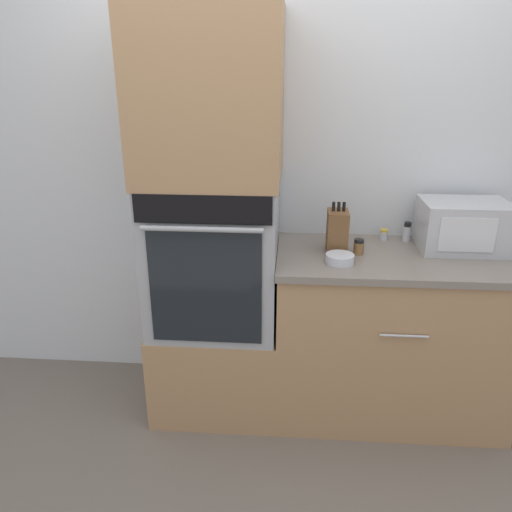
# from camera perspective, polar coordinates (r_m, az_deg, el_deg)

# --- Properties ---
(ground_plane) EXTENTS (12.00, 12.00, 0.00)m
(ground_plane) POSITION_cam_1_polar(r_m,az_deg,el_deg) (2.71, 2.13, -19.95)
(ground_plane) COLOR #6B6056
(wall_back) EXTENTS (8.00, 0.05, 2.50)m
(wall_back) POSITION_cam_1_polar(r_m,az_deg,el_deg) (2.73, 3.05, 9.88)
(wall_back) COLOR silver
(wall_back) RESTS_ON ground_plane
(oven_cabinet_base) EXTENTS (0.65, 0.60, 0.51)m
(oven_cabinet_base) POSITION_cam_1_polar(r_m,az_deg,el_deg) (2.82, -4.33, -11.69)
(oven_cabinet_base) COLOR #A87F56
(oven_cabinet_base) RESTS_ON ground_plane
(wall_oven) EXTENTS (0.63, 0.64, 0.75)m
(wall_oven) POSITION_cam_1_polar(r_m,az_deg,el_deg) (2.54, -4.73, 0.33)
(wall_oven) COLOR #9EA0A5
(wall_oven) RESTS_ON oven_cabinet_base
(oven_cabinet_upper) EXTENTS (0.65, 0.60, 0.79)m
(oven_cabinet_upper) POSITION_cam_1_polar(r_m,az_deg,el_deg) (2.38, -5.29, 17.95)
(oven_cabinet_upper) COLOR #A87F56
(oven_cabinet_upper) RESTS_ON wall_oven
(counter_unit) EXTENTS (1.19, 0.63, 0.90)m
(counter_unit) POSITION_cam_1_polar(r_m,az_deg,el_deg) (2.74, 14.94, -8.64)
(counter_unit) COLOR #A87F56
(counter_unit) RESTS_ON ground_plane
(microwave) EXTENTS (0.42, 0.30, 0.25)m
(microwave) POSITION_cam_1_polar(r_m,az_deg,el_deg) (2.70, 22.59, 3.21)
(microwave) COLOR #B2B5BA
(microwave) RESTS_ON counter_unit
(knife_block) EXTENTS (0.10, 0.14, 0.25)m
(knife_block) POSITION_cam_1_polar(r_m,az_deg,el_deg) (2.51, 9.27, 2.84)
(knife_block) COLOR brown
(knife_block) RESTS_ON counter_unit
(bowl) EXTENTS (0.13, 0.13, 0.04)m
(bowl) POSITION_cam_1_polar(r_m,az_deg,el_deg) (2.38, 9.56, -0.30)
(bowl) COLOR silver
(bowl) RESTS_ON counter_unit
(condiment_jar_near) EXTENTS (0.04, 0.04, 0.11)m
(condiment_jar_near) POSITION_cam_1_polar(r_m,az_deg,el_deg) (2.75, 16.86, 2.63)
(condiment_jar_near) COLOR silver
(condiment_jar_near) RESTS_ON counter_unit
(condiment_jar_mid) EXTENTS (0.05, 0.05, 0.08)m
(condiment_jar_mid) POSITION_cam_1_polar(r_m,az_deg,el_deg) (2.73, 9.75, 2.83)
(condiment_jar_mid) COLOR silver
(condiment_jar_mid) RESTS_ON counter_unit
(condiment_jar_far) EXTENTS (0.04, 0.04, 0.06)m
(condiment_jar_far) POSITION_cam_1_polar(r_m,az_deg,el_deg) (2.74, 14.39, 2.36)
(condiment_jar_far) COLOR silver
(condiment_jar_far) RESTS_ON counter_unit
(condiment_jar_back) EXTENTS (0.05, 0.05, 0.08)m
(condiment_jar_back) POSITION_cam_1_polar(r_m,az_deg,el_deg) (2.51, 11.65, 1.03)
(condiment_jar_back) COLOR brown
(condiment_jar_back) RESTS_ON counter_unit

